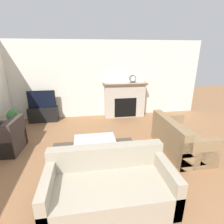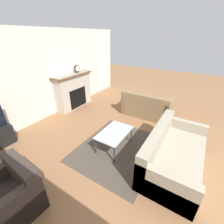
{
  "view_description": "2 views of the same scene",
  "coord_description": "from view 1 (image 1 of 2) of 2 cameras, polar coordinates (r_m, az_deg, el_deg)",
  "views": [
    {
      "loc": [
        -0.14,
        -1.09,
        2.31
      ],
      "look_at": [
        0.53,
        3.11,
        0.84
      ],
      "focal_mm": 28.0,
      "sensor_mm": 36.0,
      "label": 1
    },
    {
      "loc": [
        -2.48,
        0.95,
        2.5
      ],
      "look_at": [
        0.53,
        2.82,
        0.66
      ],
      "focal_mm": 24.0,
      "sensor_mm": 36.0,
      "label": 2
    }
  ],
  "objects": [
    {
      "name": "couch_loveseat",
      "position": [
        4.58,
        21.02,
        -8.42
      ],
      "size": [
        0.86,
        1.58,
        0.82
      ],
      "rotation": [
        0.0,
        0.0,
        1.57
      ],
      "color": "#8C704C",
      "rests_on": "ground_plane"
    },
    {
      "name": "potted_plant",
      "position": [
        6.01,
        -29.31,
        -1.68
      ],
      "size": [
        0.39,
        0.39,
        0.7
      ],
      "color": "#47474C",
      "rests_on": "ground_plane"
    },
    {
      "name": "couch_sectional",
      "position": [
        3.02,
        -0.91,
        -23.04
      ],
      "size": [
        1.95,
        0.99,
        0.82
      ],
      "color": "#9E937F",
      "rests_on": "ground_plane"
    },
    {
      "name": "mantel_clock",
      "position": [
        6.39,
        6.79,
        10.69
      ],
      "size": [
        0.23,
        0.07,
        0.26
      ],
      "color": "#28231E",
      "rests_on": "fireplace"
    },
    {
      "name": "coffee_table",
      "position": [
        4.03,
        -5.63,
        -9.35
      ],
      "size": [
        0.92,
        0.58,
        0.45
      ],
      "color": "#333338",
      "rests_on": "ground_plane"
    },
    {
      "name": "fireplace",
      "position": [
        6.46,
        4.07,
        4.19
      ],
      "size": [
        1.57,
        0.47,
        1.26
      ],
      "color": "#BCB2A3",
      "rests_on": "ground_plane"
    },
    {
      "name": "wall_back",
      "position": [
        6.39,
        -7.78,
        10.28
      ],
      "size": [
        8.35,
        0.06,
        2.7
      ],
      "color": "silver",
      "rests_on": "ground_plane"
    },
    {
      "name": "tv_stand",
      "position": [
        6.53,
        -21.41,
        -0.7
      ],
      "size": [
        0.96,
        0.39,
        0.5
      ],
      "color": "black",
      "rests_on": "ground_plane"
    },
    {
      "name": "area_rug",
      "position": [
        4.13,
        -5.34,
        -14.93
      ],
      "size": [
        2.12,
        1.78,
        0.0
      ],
      "color": "#4C4238",
      "rests_on": "ground_plane"
    },
    {
      "name": "tv",
      "position": [
        6.37,
        -22.0,
        3.88
      ],
      "size": [
        0.9,
        0.06,
        0.59
      ],
      "color": "black",
      "rests_on": "tv_stand"
    },
    {
      "name": "armchair_by_window",
      "position": [
        4.98,
        -31.6,
        -7.76
      ],
      "size": [
        0.86,
        0.85,
        0.82
      ],
      "rotation": [
        0.0,
        0.0,
        -1.64
      ],
      "color": "#3D332D",
      "rests_on": "ground_plane"
    }
  ]
}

